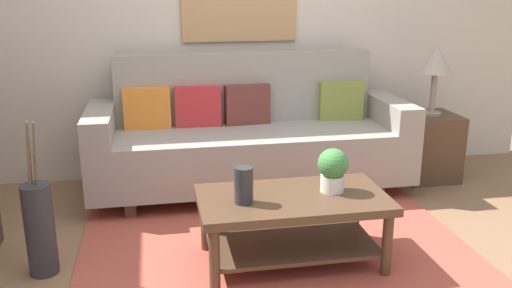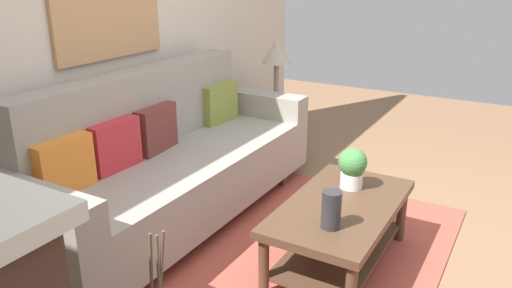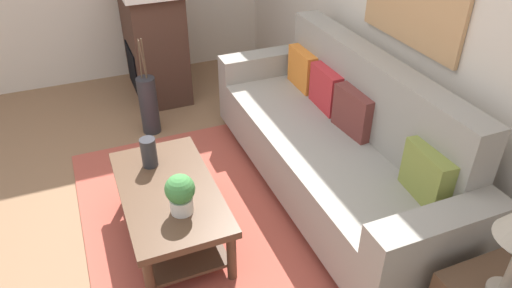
{
  "view_description": "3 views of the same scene",
  "coord_description": "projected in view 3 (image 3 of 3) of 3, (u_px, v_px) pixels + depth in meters",
  "views": [
    {
      "loc": [
        -0.7,
        -2.63,
        1.61
      ],
      "look_at": [
        -0.03,
        0.92,
        0.55
      ],
      "focal_mm": 38.23,
      "sensor_mm": 36.0,
      "label": 1
    },
    {
      "loc": [
        -2.47,
        -0.65,
        1.75
      ],
      "look_at": [
        0.14,
        0.86,
        0.66
      ],
      "focal_mm": 34.73,
      "sensor_mm": 36.0,
      "label": 2
    },
    {
      "loc": [
        2.47,
        -0.15,
        2.35
      ],
      "look_at": [
        -0.08,
        0.89,
        0.52
      ],
      "focal_mm": 33.29,
      "sensor_mm": 36.0,
      "label": 3
    }
  ],
  "objects": [
    {
      "name": "ground_plane",
      "position": [
        140.0,
        240.0,
        3.26
      ],
      "size": [
        9.45,
        9.45,
        0.0
      ],
      "primitive_type": "plane",
      "color": "#8C6647"
    },
    {
      "name": "wall_back",
      "position": [
        417.0,
        11.0,
        3.15
      ],
      "size": [
        5.45,
        0.1,
        2.7
      ],
      "primitive_type": "cube",
      "color": "beige",
      "rests_on": "ground_plane"
    },
    {
      "name": "area_rug",
      "position": [
        210.0,
        221.0,
        3.41
      ],
      "size": [
        2.43,
        1.72,
        0.01
      ],
      "primitive_type": "cube",
      "color": "#B24C3D",
      "rests_on": "ground_plane"
    },
    {
      "name": "couch",
      "position": [
        336.0,
        145.0,
        3.46
      ],
      "size": [
        2.48,
        0.84,
        1.08
      ],
      "color": "gray",
      "rests_on": "ground_plane"
    },
    {
      "name": "throw_pillow_orange",
      "position": [
        304.0,
        69.0,
        3.98
      ],
      "size": [
        0.36,
        0.12,
        0.32
      ],
      "primitive_type": "cube",
      "rotation": [
        0.0,
        0.0,
        -0.01
      ],
      "color": "orange",
      "rests_on": "couch"
    },
    {
      "name": "throw_pillow_crimson",
      "position": [
        327.0,
        89.0,
        3.67
      ],
      "size": [
        0.36,
        0.13,
        0.32
      ],
      "primitive_type": "cube",
      "rotation": [
        0.0,
        0.0,
        -0.03
      ],
      "color": "red",
      "rests_on": "couch"
    },
    {
      "name": "throw_pillow_maroon",
      "position": [
        354.0,
        112.0,
        3.37
      ],
      "size": [
        0.37,
        0.15,
        0.32
      ],
      "primitive_type": "cube",
      "rotation": [
        0.0,
        0.0,
        0.09
      ],
      "color": "brown",
      "rests_on": "couch"
    },
    {
      "name": "throw_pillow_olive",
      "position": [
        427.0,
        174.0,
        2.76
      ],
      "size": [
        0.37,
        0.15,
        0.32
      ],
      "primitive_type": "cube",
      "rotation": [
        0.0,
        0.0,
        -0.1
      ],
      "color": "olive",
      "rests_on": "couch"
    },
    {
      "name": "coffee_table",
      "position": [
        170.0,
        202.0,
        3.11
      ],
      "size": [
        1.1,
        0.6,
        0.43
      ],
      "color": "#513826",
      "rests_on": "ground_plane"
    },
    {
      "name": "tabletop_vase",
      "position": [
        149.0,
        152.0,
        3.2
      ],
      "size": [
        0.11,
        0.11,
        0.21
      ],
      "primitive_type": "cylinder",
      "color": "#2D2D33",
      "rests_on": "coffee_table"
    },
    {
      "name": "potted_plant_tabletop",
      "position": [
        180.0,
        193.0,
        2.79
      ],
      "size": [
        0.18,
        0.18,
        0.26
      ],
      "color": "white",
      "rests_on": "coffee_table"
    },
    {
      "name": "fireplace",
      "position": [
        154.0,
        39.0,
        4.81
      ],
      "size": [
        1.02,
        0.58,
        1.16
      ],
      "color": "#472D23",
      "rests_on": "ground_plane"
    },
    {
      "name": "floor_vase",
      "position": [
        149.0,
        106.0,
        4.29
      ],
      "size": [
        0.17,
        0.17,
        0.54
      ],
      "primitive_type": "cylinder",
      "color": "#2D2D33",
      "rests_on": "ground_plane"
    },
    {
      "name": "floor_vase_branch_a",
      "position": [
        143.0,
        60.0,
        4.02
      ],
      "size": [
        0.04,
        0.04,
        0.36
      ],
      "primitive_type": "cylinder",
      "rotation": [
        0.08,
        0.08,
        0.0
      ],
      "color": "brown",
      "rests_on": "floor_vase"
    },
    {
      "name": "floor_vase_branch_b",
      "position": [
        144.0,
        58.0,
        4.05
      ],
      "size": [
        0.03,
        0.02,
        0.36
      ],
      "primitive_type": "cylinder",
      "rotation": [
        0.02,
        0.04,
        0.0
      ],
      "color": "brown",
      "rests_on": "floor_vase"
    },
    {
      "name": "floor_vase_branch_c",
      "position": [
        140.0,
        59.0,
        4.04
      ],
      "size": [
        0.03,
        0.02,
        0.36
      ],
      "primitive_type": "cylinder",
      "rotation": [
        -0.03,
        0.05,
        0.0
      ],
      "color": "brown",
      "rests_on": "floor_vase"
    }
  ]
}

